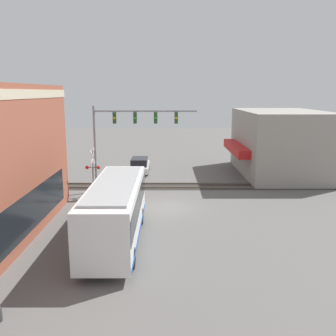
{
  "coord_description": "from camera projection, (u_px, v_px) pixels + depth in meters",
  "views": [
    {
      "loc": [
        -25.85,
        0.0,
        8.13
      ],
      "look_at": [
        2.7,
        -0.07,
        2.32
      ],
      "focal_mm": 40.0,
      "sensor_mm": 36.0,
      "label": 1
    }
  ],
  "objects": [
    {
      "name": "rail_track_near",
      "position": [
        167.0,
        186.0,
        32.82
      ],
      "size": [
        2.6,
        60.0,
        0.15
      ],
      "color": "#332D28",
      "rests_on": "ground"
    },
    {
      "name": "pedestrian_at_crossing",
      "position": [
        109.0,
        182.0,
        30.59
      ],
      "size": [
        0.34,
        0.34,
        1.79
      ],
      "color": "black",
      "rests_on": "ground"
    },
    {
      "name": "crossing_signal",
      "position": [
        93.0,
        167.0,
        29.47
      ],
      "size": [
        1.41,
        1.18,
        3.81
      ],
      "color": "gray",
      "rests_on": "ground"
    },
    {
      "name": "traffic_signal_gantry",
      "position": [
        128.0,
        127.0,
        30.07
      ],
      "size": [
        0.42,
        8.33,
        7.05
      ],
      "color": "gray",
      "rests_on": "ground"
    },
    {
      "name": "parked_car_white",
      "position": [
        140.0,
        166.0,
        38.28
      ],
      "size": [
        4.89,
        1.82,
        1.55
      ],
      "color": "silver",
      "rests_on": "ground"
    },
    {
      "name": "shop_building",
      "position": [
        280.0,
        143.0,
        37.42
      ],
      "size": [
        12.57,
        8.86,
        6.33
      ],
      "color": "gray",
      "rests_on": "ground"
    },
    {
      "name": "city_bus",
      "position": [
        116.0,
        209.0,
        20.37
      ],
      "size": [
        10.01,
        2.59,
        3.38
      ],
      "color": "white",
      "rests_on": "ground"
    },
    {
      "name": "ground_plane",
      "position": [
        167.0,
        207.0,
        26.95
      ],
      "size": [
        120.0,
        120.0,
        0.0
      ],
      "primitive_type": "plane",
      "color": "#605E5B"
    }
  ]
}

